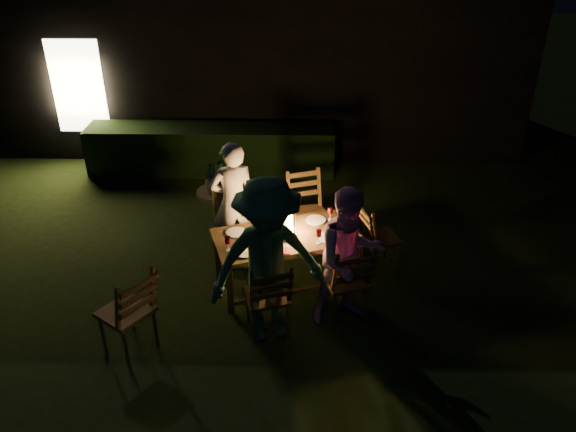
{
  "coord_description": "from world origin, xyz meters",
  "views": [
    {
      "loc": [
        1.02,
        -5.21,
        4.12
      ],
      "look_at": [
        0.89,
        0.68,
        0.82
      ],
      "focal_mm": 35.0,
      "sensor_mm": 36.0,
      "label": 1
    }
  ],
  "objects_px": {
    "chair_far_right": "(308,224)",
    "lantern": "(289,221)",
    "person_house_side": "(233,202)",
    "person_opp_left": "(268,262)",
    "chair_near_left": "(268,309)",
    "bottle_table": "(266,228)",
    "side_table": "(218,197)",
    "chair_end": "(379,248)",
    "chair_spare": "(129,325)",
    "ice_bucket": "(217,183)",
    "chair_far_left": "(236,238)",
    "bottle_bucket_a": "(212,181)",
    "dining_table": "(286,240)",
    "chair_near_right": "(345,293)",
    "bottle_bucket_b": "(221,179)",
    "person_opp_right": "(349,258)"
  },
  "relations": [
    {
      "from": "person_house_side",
      "to": "person_opp_left",
      "type": "distance_m",
      "value": 1.65
    },
    {
      "from": "dining_table",
      "to": "chair_spare",
      "type": "height_order",
      "value": "chair_spare"
    },
    {
      "from": "chair_far_right",
      "to": "bottle_bucket_a",
      "type": "relative_size",
      "value": 3.34
    },
    {
      "from": "person_opp_left",
      "to": "bottle_table",
      "type": "xyz_separation_m",
      "value": [
        -0.07,
        0.84,
        -0.09
      ]
    },
    {
      "from": "dining_table",
      "to": "side_table",
      "type": "relative_size",
      "value": 2.49
    },
    {
      "from": "chair_far_right",
      "to": "lantern",
      "type": "relative_size",
      "value": 3.06
    },
    {
      "from": "person_opp_right",
      "to": "bottle_bucket_b",
      "type": "distance_m",
      "value": 2.34
    },
    {
      "from": "chair_near_left",
      "to": "person_opp_left",
      "type": "distance_m",
      "value": 0.64
    },
    {
      "from": "chair_spare",
      "to": "chair_far_right",
      "type": "bearing_deg",
      "value": -6.53
    },
    {
      "from": "chair_near_left",
      "to": "side_table",
      "type": "xyz_separation_m",
      "value": [
        -0.77,
        1.92,
        0.36
      ]
    },
    {
      "from": "bottle_bucket_a",
      "to": "side_table",
      "type": "bearing_deg",
      "value": 38.66
    },
    {
      "from": "bottle_table",
      "to": "bottle_bucket_b",
      "type": "xyz_separation_m",
      "value": [
        -0.66,
        1.16,
        0.07
      ]
    },
    {
      "from": "chair_far_left",
      "to": "dining_table",
      "type": "bearing_deg",
      "value": 113.51
    },
    {
      "from": "bottle_table",
      "to": "side_table",
      "type": "xyz_separation_m",
      "value": [
        -0.71,
        1.12,
        -0.18
      ]
    },
    {
      "from": "chair_far_right",
      "to": "bottle_bucket_a",
      "type": "distance_m",
      "value": 1.4
    },
    {
      "from": "side_table",
      "to": "ice_bucket",
      "type": "xyz_separation_m",
      "value": [
        -0.0,
        0.0,
        0.2
      ]
    },
    {
      "from": "chair_spare",
      "to": "bottle_table",
      "type": "distance_m",
      "value": 1.82
    },
    {
      "from": "chair_near_right",
      "to": "bottle_table",
      "type": "distance_m",
      "value": 1.17
    },
    {
      "from": "ice_bucket",
      "to": "chair_spare",
      "type": "bearing_deg",
      "value": -105.99
    },
    {
      "from": "person_opp_left",
      "to": "ice_bucket",
      "type": "xyz_separation_m",
      "value": [
        -0.79,
        1.96,
        -0.08
      ]
    },
    {
      "from": "chair_near_left",
      "to": "lantern",
      "type": "height_order",
      "value": "lantern"
    },
    {
      "from": "chair_near_left",
      "to": "lantern",
      "type": "relative_size",
      "value": 2.85
    },
    {
      "from": "chair_spare",
      "to": "person_house_side",
      "type": "relative_size",
      "value": 0.66
    },
    {
      "from": "chair_end",
      "to": "ice_bucket",
      "type": "bearing_deg",
      "value": -124.36
    },
    {
      "from": "person_house_side",
      "to": "bottle_bucket_b",
      "type": "distance_m",
      "value": 0.51
    },
    {
      "from": "person_opp_right",
      "to": "chair_spare",
      "type": "bearing_deg",
      "value": 175.05
    },
    {
      "from": "chair_near_left",
      "to": "bottle_table",
      "type": "distance_m",
      "value": 0.96
    },
    {
      "from": "chair_near_right",
      "to": "dining_table",
      "type": "bearing_deg",
      "value": 120.74
    },
    {
      "from": "chair_far_left",
      "to": "bottle_table",
      "type": "bearing_deg",
      "value": 97.8
    },
    {
      "from": "chair_end",
      "to": "bottle_bucket_a",
      "type": "relative_size",
      "value": 2.97
    },
    {
      "from": "chair_near_left",
      "to": "bottle_bucket_b",
      "type": "relative_size",
      "value": 3.11
    },
    {
      "from": "person_house_side",
      "to": "ice_bucket",
      "type": "height_order",
      "value": "person_house_side"
    },
    {
      "from": "chair_end",
      "to": "person_opp_left",
      "type": "bearing_deg",
      "value": -62.55
    },
    {
      "from": "chair_end",
      "to": "chair_spare",
      "type": "height_order",
      "value": "chair_spare"
    },
    {
      "from": "chair_far_right",
      "to": "ice_bucket",
      "type": "distance_m",
      "value": 1.34
    },
    {
      "from": "person_house_side",
      "to": "bottle_bucket_a",
      "type": "xyz_separation_m",
      "value": [
        -0.31,
        0.37,
        0.1
      ]
    },
    {
      "from": "person_opp_right",
      "to": "ice_bucket",
      "type": "relative_size",
      "value": 5.4
    },
    {
      "from": "chair_near_left",
      "to": "bottle_bucket_a",
      "type": "height_order",
      "value": "bottle_bucket_a"
    },
    {
      "from": "chair_spare",
      "to": "bottle_bucket_a",
      "type": "height_order",
      "value": "bottle_bucket_a"
    },
    {
      "from": "person_house_side",
      "to": "person_opp_left",
      "type": "relative_size",
      "value": 0.86
    },
    {
      "from": "chair_far_right",
      "to": "chair_spare",
      "type": "relative_size",
      "value": 1.01
    },
    {
      "from": "chair_near_right",
      "to": "person_house_side",
      "type": "bearing_deg",
      "value": 119.98
    },
    {
      "from": "chair_near_left",
      "to": "chair_end",
      "type": "bearing_deg",
      "value": 27.25
    },
    {
      "from": "chair_far_right",
      "to": "chair_spare",
      "type": "height_order",
      "value": "chair_far_right"
    },
    {
      "from": "chair_end",
      "to": "bottle_bucket_a",
      "type": "distance_m",
      "value": 2.33
    },
    {
      "from": "chair_far_right",
      "to": "chair_spare",
      "type": "distance_m",
      "value": 2.81
    },
    {
      "from": "chair_near_left",
      "to": "person_opp_left",
      "type": "relative_size",
      "value": 0.53
    },
    {
      "from": "chair_far_right",
      "to": "side_table",
      "type": "relative_size",
      "value": 1.43
    },
    {
      "from": "chair_far_left",
      "to": "side_table",
      "type": "relative_size",
      "value": 1.29
    },
    {
      "from": "chair_near_left",
      "to": "bottle_table",
      "type": "height_order",
      "value": "chair_near_left"
    }
  ]
}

